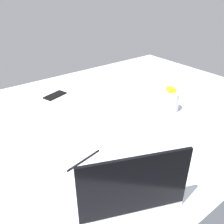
# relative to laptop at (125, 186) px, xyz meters

# --- Properties ---
(bed_mattress) EXTENTS (1.80, 1.40, 0.18)m
(bed_mattress) POSITION_rel_laptop_xyz_m (-0.42, -0.49, -0.13)
(bed_mattress) COLOR #B7BCC6
(bed_mattress) RESTS_ON ground
(laptop) EXTENTS (0.39, 0.34, 0.23)m
(laptop) POSITION_rel_laptop_xyz_m (0.00, 0.00, 0.00)
(laptop) COLOR silver
(laptop) RESTS_ON bed_mattress
(snack_cup) EXTENTS (0.09, 0.09, 0.14)m
(snack_cup) POSITION_rel_laptop_xyz_m (-0.59, -0.31, 0.02)
(snack_cup) COLOR silver
(snack_cup) RESTS_ON bed_mattress
(cell_phone) EXTENTS (0.15, 0.11, 0.01)m
(cell_phone) POSITION_rel_laptop_xyz_m (-0.16, -0.87, -0.04)
(cell_phone) COLOR black
(cell_phone) RESTS_ON bed_mattress
(charger_cable) EXTENTS (0.17, 0.04, 0.01)m
(charger_cable) POSITION_rel_laptop_xyz_m (0.02, -0.24, -0.04)
(charger_cable) COLOR black
(charger_cable) RESTS_ON bed_mattress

